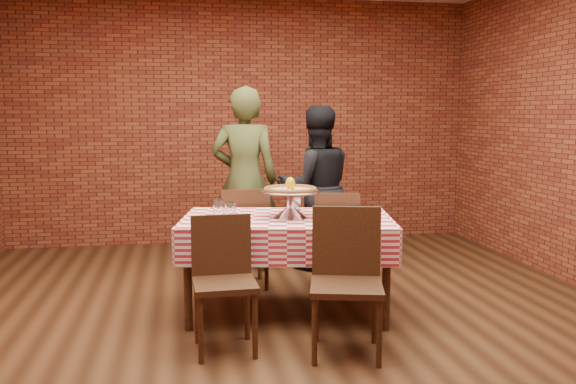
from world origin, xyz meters
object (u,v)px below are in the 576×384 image
object	(u,v)px
chair_far_left	(243,237)
diner_black	(316,188)
chair_near_left	(225,286)
table	(287,266)
water_glass_left	(231,211)
diner_olive	(244,179)
pizza_stand	(290,204)
condiment_caddy	(294,202)
water_glass_right	(218,207)
chair_near_right	(347,284)
pizza	(290,190)
chair_far_right	(336,239)

from	to	relation	value
chair_far_left	diner_black	size ratio (longest dim) A/B	0.56
chair_near_left	chair_far_left	distance (m)	1.50
table	diner_black	distance (m)	1.47
water_glass_left	diner_olive	size ratio (longest dim) A/B	0.07
chair_far_left	diner_olive	distance (m)	0.74
table	pizza_stand	xyz separation A→B (m)	(0.02, -0.02, 0.49)
chair_near_left	diner_black	xyz separation A→B (m)	(1.06, 2.00, 0.37)
pizza_stand	chair_near_left	xyz separation A→B (m)	(-0.56, -0.67, -0.42)
condiment_caddy	chair_far_left	distance (m)	0.73
water_glass_left	water_glass_right	size ratio (longest dim) A/B	1.00
chair_near_right	water_glass_right	bearing A→B (deg)	140.14
diner_black	water_glass_right	bearing A→B (deg)	46.13
table	chair_far_left	size ratio (longest dim) A/B	1.75
pizza	diner_black	distance (m)	1.42
pizza	condiment_caddy	xyz separation A→B (m)	(0.09, 0.30, -0.14)
pizza	water_glass_right	xyz separation A→B (m)	(-0.54, 0.18, -0.15)
table	pizza_stand	world-z (taller)	pizza_stand
condiment_caddy	diner_black	distance (m)	1.11
chair_near_right	chair_far_right	size ratio (longest dim) A/B	1.08
table	chair_far_left	xyz separation A→B (m)	(-0.26, 0.79, 0.08)
water_glass_left	chair_near_left	world-z (taller)	water_glass_left
table	chair_near_left	world-z (taller)	chair_near_left
chair_far_right	diner_olive	distance (m)	1.14
water_glass_left	chair_near_right	bearing A→B (deg)	-51.83
chair_far_right	condiment_caddy	bearing A→B (deg)	50.60
pizza	chair_far_right	xyz separation A→B (m)	(0.54, 0.66, -0.53)
water_glass_right	chair_far_left	world-z (taller)	chair_far_left
water_glass_left	water_glass_right	bearing A→B (deg)	113.05
diner_olive	pizza_stand	bearing A→B (deg)	108.84
water_glass_left	diner_black	distance (m)	1.64
pizza_stand	chair_far_right	size ratio (longest dim) A/B	0.53
water_glass_right	chair_near_left	bearing A→B (deg)	-91.17
diner_olive	table	bearing A→B (deg)	108.03
table	chair_near_left	distance (m)	0.87
chair_far_right	diner_black	bearing A→B (deg)	-75.23
water_glass_right	chair_far_right	world-z (taller)	water_glass_right
chair_far_right	pizza	bearing A→B (deg)	62.59
pizza_stand	water_glass_right	size ratio (longest dim) A/B	3.50
water_glass_right	diner_black	xyz separation A→B (m)	(1.04, 1.14, -0.01)
water_glass_right	diner_black	bearing A→B (deg)	47.74
chair_near_right	chair_near_left	bearing A→B (deg)	-179.36
chair_near_left	chair_far_right	world-z (taller)	chair_near_left
water_glass_left	diner_olive	world-z (taller)	diner_olive
table	water_glass_right	bearing A→B (deg)	162.42
pizza_stand	chair_near_right	distance (m)	0.97
pizza_stand	condiment_caddy	size ratio (longest dim) A/B	3.22
pizza	chair_near_right	xyz separation A→B (m)	(0.21, -0.86, -0.50)
pizza_stand	water_glass_left	xyz separation A→B (m)	(-0.46, -0.01, -0.04)
pizza	diner_black	size ratio (longest dim) A/B	0.25
pizza_stand	diner_olive	distance (m)	1.40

